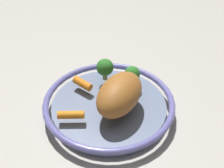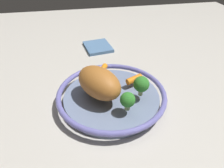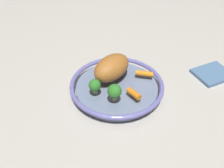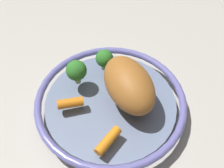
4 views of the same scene
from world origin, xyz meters
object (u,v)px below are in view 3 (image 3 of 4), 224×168
(broccoli_floret_mid, at_px, (115,91))
(dish_towel, at_px, (212,74))
(broccoli_floret_large, at_px, (95,85))
(roast_chicken_piece, at_px, (112,68))
(baby_carrot_left, at_px, (134,94))
(serving_bowl, at_px, (117,87))
(baby_carrot_back, at_px, (144,73))

(broccoli_floret_mid, bearing_deg, dish_towel, -170.37)
(dish_towel, bearing_deg, broccoli_floret_large, 2.25)
(roast_chicken_piece, height_order, baby_carrot_left, roast_chicken_piece)
(serving_bowl, xyz_separation_m, broccoli_floret_large, (0.09, 0.03, 0.05))
(baby_carrot_back, distance_m, baby_carrot_left, 0.12)
(broccoli_floret_mid, distance_m, dish_towel, 0.45)
(baby_carrot_back, xyz_separation_m, baby_carrot_left, (0.08, 0.10, 0.00))
(broccoli_floret_large, bearing_deg, serving_bowl, -162.18)
(broccoli_floret_mid, bearing_deg, serving_bowl, -112.38)
(roast_chicken_piece, height_order, broccoli_floret_mid, roast_chicken_piece)
(baby_carrot_left, distance_m, broccoli_floret_large, 0.14)
(serving_bowl, xyz_separation_m, baby_carrot_left, (-0.04, 0.08, 0.03))
(broccoli_floret_mid, bearing_deg, broccoli_floret_large, -45.50)
(roast_chicken_piece, bearing_deg, dish_towel, 173.39)
(dish_towel, bearing_deg, baby_carrot_back, -4.22)
(serving_bowl, height_order, dish_towel, serving_bowl)
(baby_carrot_back, bearing_deg, roast_chicken_piece, -12.27)
(serving_bowl, bearing_deg, broccoli_floret_mid, 67.62)
(serving_bowl, height_order, broccoli_floret_mid, broccoli_floret_mid)
(baby_carrot_left, xyz_separation_m, broccoli_floret_mid, (0.07, 0.00, 0.03))
(serving_bowl, xyz_separation_m, baby_carrot_back, (-0.11, -0.01, 0.03))
(broccoli_floret_mid, bearing_deg, baby_carrot_back, -146.83)
(baby_carrot_back, distance_m, broccoli_floret_mid, 0.18)
(baby_carrot_back, height_order, baby_carrot_left, baby_carrot_left)
(broccoli_floret_large, bearing_deg, broccoli_floret_mid, 134.50)
(roast_chicken_piece, bearing_deg, broccoli_floret_mid, 77.98)
(baby_carrot_back, bearing_deg, dish_towel, 175.78)
(roast_chicken_piece, bearing_deg, baby_carrot_back, 167.73)
(baby_carrot_back, bearing_deg, serving_bowl, 6.34)
(baby_carrot_left, distance_m, broccoli_floret_mid, 0.08)
(broccoli_floret_large, bearing_deg, roast_chicken_piece, -140.02)
(baby_carrot_back, relative_size, baby_carrot_left, 1.16)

